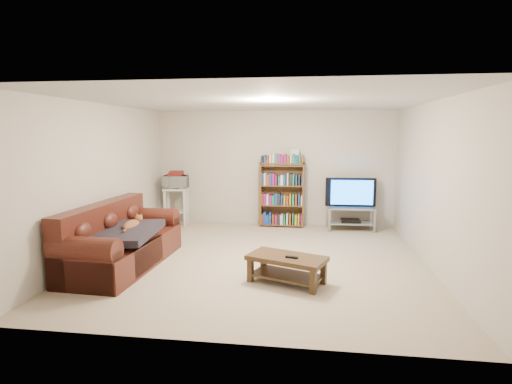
% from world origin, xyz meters
% --- Properties ---
extents(floor, '(5.00, 5.00, 0.00)m').
position_xyz_m(floor, '(0.00, 0.00, 0.00)').
color(floor, '#BCA88C').
rests_on(floor, ground).
extents(ceiling, '(5.00, 5.00, 0.00)m').
position_xyz_m(ceiling, '(0.00, 0.00, 2.40)').
color(ceiling, white).
rests_on(ceiling, ground).
extents(wall_back, '(5.00, 0.00, 5.00)m').
position_xyz_m(wall_back, '(0.00, 2.50, 1.20)').
color(wall_back, beige).
rests_on(wall_back, ground).
extents(wall_front, '(5.00, 0.00, 5.00)m').
position_xyz_m(wall_front, '(0.00, -2.50, 1.20)').
color(wall_front, beige).
rests_on(wall_front, ground).
extents(wall_left, '(0.00, 5.00, 5.00)m').
position_xyz_m(wall_left, '(-2.50, 0.00, 1.20)').
color(wall_left, beige).
rests_on(wall_left, ground).
extents(wall_right, '(0.00, 5.00, 5.00)m').
position_xyz_m(wall_right, '(2.50, 0.00, 1.20)').
color(wall_right, beige).
rests_on(wall_right, ground).
extents(sofa, '(1.03, 2.20, 0.92)m').
position_xyz_m(sofa, '(-2.01, -0.53, 0.32)').
color(sofa, '#431911').
rests_on(sofa, floor).
extents(blanket, '(0.88, 1.11, 0.19)m').
position_xyz_m(blanket, '(-1.84, -0.69, 0.54)').
color(blanket, black).
rests_on(blanket, sofa).
extents(cat, '(0.26, 0.60, 0.18)m').
position_xyz_m(cat, '(-1.83, -0.49, 0.60)').
color(cat, brown).
rests_on(cat, sofa).
extents(coffee_table, '(1.11, 0.82, 0.36)m').
position_xyz_m(coffee_table, '(0.48, -0.90, 0.25)').
color(coffee_table, '#3B2714').
rests_on(coffee_table, floor).
extents(remote, '(0.17, 0.08, 0.02)m').
position_xyz_m(remote, '(0.55, -0.97, 0.37)').
color(remote, black).
rests_on(remote, coffee_table).
extents(tv_stand, '(0.95, 0.46, 0.47)m').
position_xyz_m(tv_stand, '(1.59, 2.16, 0.32)').
color(tv_stand, '#999EA3').
rests_on(tv_stand, floor).
extents(television, '(1.01, 0.18, 0.58)m').
position_xyz_m(television, '(1.59, 2.16, 0.76)').
color(television, black).
rests_on(television, tv_stand).
extents(dvd_player, '(0.39, 0.28, 0.06)m').
position_xyz_m(dvd_player, '(1.59, 2.16, 0.19)').
color(dvd_player, black).
rests_on(dvd_player, tv_stand).
extents(bookshelf, '(0.93, 0.30, 1.34)m').
position_xyz_m(bookshelf, '(0.20, 2.30, 0.69)').
color(bookshelf, '#54381D').
rests_on(bookshelf, floor).
extents(shelf_clutter, '(0.68, 0.21, 0.28)m').
position_xyz_m(shelf_clutter, '(0.29, 2.31, 1.44)').
color(shelf_clutter, silver).
rests_on(shelf_clutter, bookshelf).
extents(microwave_stand, '(0.52, 0.40, 0.79)m').
position_xyz_m(microwave_stand, '(-2.03, 2.12, 0.51)').
color(microwave_stand, silver).
rests_on(microwave_stand, floor).
extents(microwave, '(0.51, 0.37, 0.27)m').
position_xyz_m(microwave, '(-2.03, 2.12, 0.93)').
color(microwave, silver).
rests_on(microwave, microwave_stand).
extents(game_boxes, '(0.31, 0.27, 0.05)m').
position_xyz_m(game_boxes, '(-2.03, 2.12, 1.09)').
color(game_boxes, maroon).
rests_on(game_boxes, microwave).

